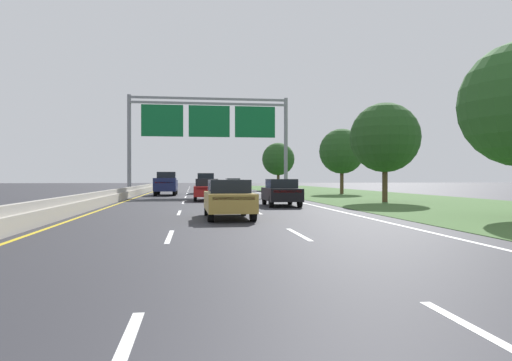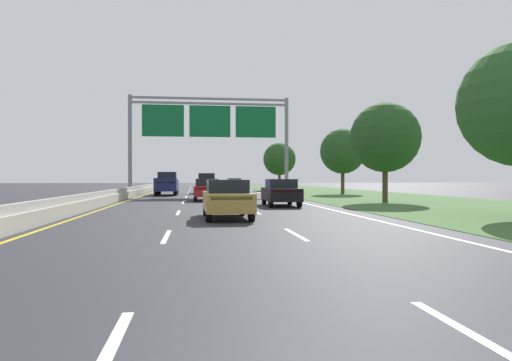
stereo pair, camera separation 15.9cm
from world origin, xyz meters
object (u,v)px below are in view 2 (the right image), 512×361
object	(u,v)px
car_blue_centre_lane_suv	(206,183)
car_grey_right_lane_sedan	(234,184)
car_gold_centre_lane_sedan	(227,198)
overhead_sign_gantry	(210,125)
car_red_centre_lane_sedan	(207,189)
roadside_tree_far	(343,151)
car_black_right_lane_sedan	(281,192)
pickup_truck_navy	(167,184)
roadside_tree_mid	(385,138)
roadside_tree_distant	(279,159)

from	to	relation	value
car_blue_centre_lane_suv	car_grey_right_lane_sedan	distance (m)	8.85
car_blue_centre_lane_suv	car_grey_right_lane_sedan	bearing A→B (deg)	-23.80
car_grey_right_lane_sedan	car_blue_centre_lane_suv	bearing A→B (deg)	155.24
car_gold_centre_lane_sedan	car_grey_right_lane_sedan	bearing A→B (deg)	-5.90
overhead_sign_gantry	car_red_centre_lane_sedan	distance (m)	11.73
car_blue_centre_lane_suv	roadside_tree_far	size ratio (longest dim) A/B	0.72
overhead_sign_gantry	car_grey_right_lane_sedan	xyz separation A→B (m)	(3.32, 13.22, -5.77)
car_black_right_lane_sedan	car_gold_centre_lane_sedan	distance (m)	8.76
overhead_sign_gantry	car_gold_centre_lane_sedan	size ratio (longest dim) A/B	3.40
car_gold_centre_lane_sedan	car_red_centre_lane_sedan	world-z (taller)	same
car_gold_centre_lane_sedan	car_grey_right_lane_sedan	distance (m)	38.65
pickup_truck_navy	roadside_tree_mid	world-z (taller)	roadside_tree_mid
car_black_right_lane_sedan	car_blue_centre_lane_suv	xyz separation A→B (m)	(-3.84, 22.45, 0.28)
overhead_sign_gantry	car_grey_right_lane_sedan	bearing A→B (deg)	75.92
car_blue_centre_lane_suv	roadside_tree_distant	distance (m)	15.74
roadside_tree_mid	roadside_tree_far	world-z (taller)	roadside_tree_mid
car_gold_centre_lane_sedan	roadside_tree_distant	bearing A→B (deg)	-13.88
car_blue_centre_lane_suv	car_red_centre_lane_sedan	world-z (taller)	car_blue_centre_lane_suv
overhead_sign_gantry	car_black_right_lane_sedan	size ratio (longest dim) A/B	3.39
overhead_sign_gantry	car_blue_centre_lane_suv	size ratio (longest dim) A/B	3.20
pickup_truck_navy	roadside_tree_mid	size ratio (longest dim) A/B	0.81
car_blue_centre_lane_suv	car_grey_right_lane_sedan	size ratio (longest dim) A/B	1.06
overhead_sign_gantry	pickup_truck_navy	world-z (taller)	overhead_sign_gantry
car_gold_centre_lane_sedan	roadside_tree_mid	world-z (taller)	roadside_tree_mid
pickup_truck_navy	roadside_tree_distant	bearing A→B (deg)	-40.03
pickup_truck_navy	car_gold_centre_lane_sedan	world-z (taller)	pickup_truck_navy
car_black_right_lane_sedan	car_grey_right_lane_sedan	size ratio (longest dim) A/B	1.00
overhead_sign_gantry	roadside_tree_distant	bearing A→B (deg)	60.27
pickup_truck_navy	car_grey_right_lane_sedan	bearing A→B (deg)	-30.29
overhead_sign_gantry	car_blue_centre_lane_suv	world-z (taller)	overhead_sign_gantry
car_black_right_lane_sedan	roadside_tree_distant	world-z (taller)	roadside_tree_distant
car_blue_centre_lane_suv	roadside_tree_distant	world-z (taller)	roadside_tree_distant
roadside_tree_far	roadside_tree_distant	distance (m)	16.20
car_black_right_lane_sedan	car_red_centre_lane_sedan	xyz separation A→B (m)	(-4.14, 7.13, 0.00)
pickup_truck_navy	roadside_tree_mid	distance (m)	21.60
overhead_sign_gantry	car_blue_centre_lane_suv	bearing A→B (deg)	92.63
pickup_truck_navy	roadside_tree_distant	xyz separation A→B (m)	(13.73, 16.29, 3.04)
car_black_right_lane_sedan	pickup_truck_navy	bearing A→B (deg)	24.38
car_black_right_lane_sedan	car_grey_right_lane_sedan	bearing A→B (deg)	1.91
car_gold_centre_lane_sedan	roadside_tree_mid	size ratio (longest dim) A/B	0.66
roadside_tree_distant	car_red_centre_lane_sedan	bearing A→B (deg)	-110.64
roadside_tree_distant	car_gold_centre_lane_sedan	bearing A→B (deg)	-103.02
pickup_truck_navy	roadside_tree_far	world-z (taller)	roadside_tree_far
overhead_sign_gantry	roadside_tree_far	size ratio (longest dim) A/B	2.29
roadside_tree_far	overhead_sign_gantry	bearing A→B (deg)	-174.95
car_black_right_lane_sedan	roadside_tree_far	xyz separation A→B (m)	(9.69, 18.50, 3.48)
car_gold_centre_lane_sedan	car_red_centre_lane_sedan	size ratio (longest dim) A/B	1.00
pickup_truck_navy	car_blue_centre_lane_suv	xyz separation A→B (m)	(3.80, 4.45, 0.02)
car_black_right_lane_sedan	car_grey_right_lane_sedan	distance (m)	30.55
roadside_tree_mid	roadside_tree_far	distance (m)	15.48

